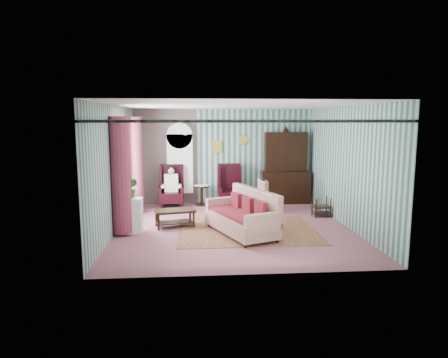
{
  "coord_description": "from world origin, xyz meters",
  "views": [
    {
      "loc": [
        -0.94,
        -9.34,
        2.57
      ],
      "look_at": [
        -0.17,
        0.6,
        1.09
      ],
      "focal_mm": 32.0,
      "sensor_mm": 36.0,
      "label": 1
    }
  ],
  "objects": [
    {
      "name": "rug",
      "position": [
        0.3,
        -0.3,
        0.01
      ],
      "size": [
        3.2,
        2.6,
        0.01
      ],
      "primitive_type": "cube",
      "color": "#46171B",
      "rests_on": "floor"
    },
    {
      "name": "potted_plant_a",
      "position": [
        -2.49,
        -0.34,
        1.02
      ],
      "size": [
        0.51,
        0.48,
        0.45
      ],
      "primitive_type": "imported",
      "rotation": [
        0.0,
        0.0,
        0.38
      ],
      "color": "#19521B",
      "rests_on": "plant_stand"
    },
    {
      "name": "bookcase",
      "position": [
        -1.35,
        2.84,
        1.12
      ],
      "size": [
        0.8,
        0.28,
        2.24
      ],
      "primitive_type": "cube",
      "color": "silver",
      "rests_on": "floor"
    },
    {
      "name": "round_side_table",
      "position": [
        -0.7,
        2.6,
        0.3
      ],
      "size": [
        0.5,
        0.5,
        0.6
      ],
      "primitive_type": "cylinder",
      "color": "black",
      "rests_on": "floor"
    },
    {
      "name": "wingback_left",
      "position": [
        -1.6,
        2.45,
        0.62
      ],
      "size": [
        0.76,
        0.8,
        1.25
      ],
      "primitive_type": "cube",
      "color": "black",
      "rests_on": "floor"
    },
    {
      "name": "potted_plant_c",
      "position": [
        -2.49,
        -0.2,
        0.99
      ],
      "size": [
        0.22,
        0.22,
        0.38
      ],
      "primitive_type": "imported",
      "rotation": [
        0.0,
        0.0,
        -0.02
      ],
      "color": "#28591C",
      "rests_on": "plant_stand"
    },
    {
      "name": "room_shell",
      "position": [
        -0.62,
        0.18,
        2.01
      ],
      "size": [
        5.53,
        6.02,
        2.91
      ],
      "color": "#36625F",
      "rests_on": "ground"
    },
    {
      "name": "nest_table",
      "position": [
        2.47,
        0.9,
        0.27
      ],
      "size": [
        0.45,
        0.38,
        0.54
      ],
      "primitive_type": "cube",
      "color": "black",
      "rests_on": "floor"
    },
    {
      "name": "potted_plant_b",
      "position": [
        -2.34,
        -0.19,
        1.03
      ],
      "size": [
        0.31,
        0.29,
        0.46
      ],
      "primitive_type": "imported",
      "rotation": [
        0.0,
        0.0,
        -0.41
      ],
      "color": "#215019",
      "rests_on": "plant_stand"
    },
    {
      "name": "plant_stand",
      "position": [
        -2.4,
        -0.3,
        0.4
      ],
      "size": [
        0.55,
        0.35,
        0.8
      ],
      "primitive_type": "cube",
      "color": "silver",
      "rests_on": "floor"
    },
    {
      "name": "floor",
      "position": [
        0.0,
        0.0,
        0.0
      ],
      "size": [
        6.0,
        6.0,
        0.0
      ],
      "primitive_type": "plane",
      "color": "#864E56",
      "rests_on": "ground"
    },
    {
      "name": "coffee_table",
      "position": [
        -1.4,
        0.13,
        0.21
      ],
      "size": [
        1.04,
        0.7,
        0.42
      ],
      "primitive_type": "cube",
      "rotation": [
        0.0,
        0.0,
        0.22
      ],
      "color": "black",
      "rests_on": "floor"
    },
    {
      "name": "seated_woman",
      "position": [
        -1.6,
        2.45,
        0.59
      ],
      "size": [
        0.44,
        0.4,
        1.18
      ],
      "primitive_type": null,
      "color": "white",
      "rests_on": "floor"
    },
    {
      "name": "wingback_right",
      "position": [
        0.15,
        2.45,
        0.62
      ],
      "size": [
        0.76,
        0.8,
        1.25
      ],
      "primitive_type": "cube",
      "color": "black",
      "rests_on": "floor"
    },
    {
      "name": "sofa",
      "position": [
        0.11,
        -0.62,
        0.49
      ],
      "size": [
        1.68,
        2.27,
        0.98
      ],
      "primitive_type": "cube",
      "rotation": [
        0.0,
        0.0,
        1.95
      ],
      "color": "beige",
      "rests_on": "floor"
    },
    {
      "name": "dresser_hutch",
      "position": [
        1.9,
        2.72,
        1.18
      ],
      "size": [
        1.5,
        0.56,
        2.36
      ],
      "primitive_type": "cube",
      "color": "black",
      "rests_on": "floor"
    },
    {
      "name": "floral_armchair",
      "position": [
        0.7,
        1.47,
        0.52
      ],
      "size": [
        0.92,
        0.85,
        1.04
      ],
      "primitive_type": "cube",
      "rotation": [
        0.0,
        0.0,
        1.69
      ],
      "color": "beige",
      "rests_on": "floor"
    }
  ]
}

